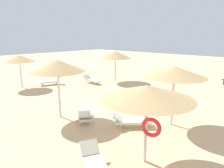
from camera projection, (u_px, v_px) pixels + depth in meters
ground_plane at (76, 113)px, 12.30m from camera, size 80.00×80.00×0.00m
parasol_0 at (147, 93)px, 7.03m from camera, size 3.15×3.15×2.76m
parasol_1 at (175, 72)px, 10.10m from camera, size 2.99×2.99×2.93m
parasol_2 at (19, 59)px, 17.74m from camera, size 2.64×2.64×2.76m
parasol_3 at (58, 66)px, 11.10m from camera, size 2.91×2.91×3.13m
parasol_4 at (115, 55)px, 20.19m from camera, size 3.08×3.08×2.90m
lounger_0 at (95, 163)px, 6.93m from camera, size 1.98×1.41×0.72m
lounger_1 at (130, 121)px, 10.38m from camera, size 1.79×1.80×0.68m
lounger_2 at (51, 81)px, 19.25m from camera, size 1.24×1.96×0.79m
lounger_3 at (85, 115)px, 11.06m from camera, size 1.91×1.66×0.64m
lounger_4 at (92, 80)px, 19.83m from camera, size 1.90×0.67×0.70m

